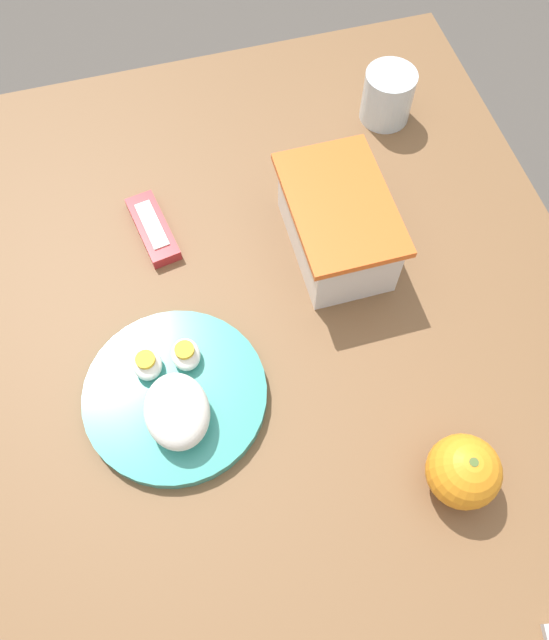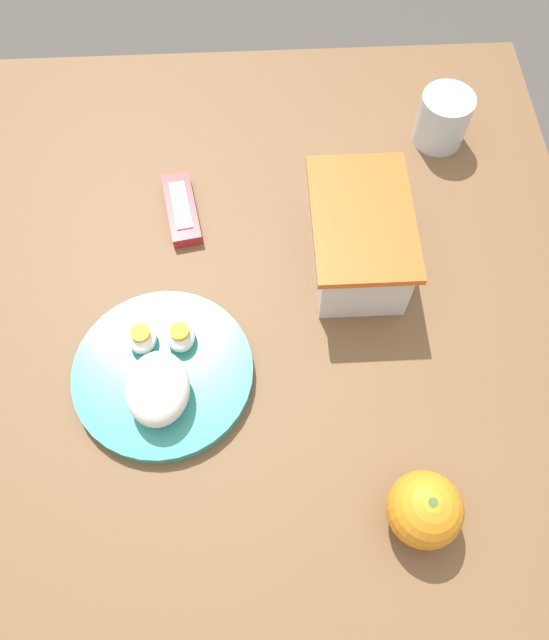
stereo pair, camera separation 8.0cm
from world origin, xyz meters
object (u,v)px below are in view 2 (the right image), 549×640
object	(u,v)px
food_container	(358,241)
drinking_glass	(443,119)
candy_bar	(182,209)
orange_fruit	(425,510)
rice_plate	(162,375)

from	to	relation	value
food_container	drinking_glass	xyz separation A→B (m)	(-0.22, 0.15, -0.00)
food_container	candy_bar	xyz separation A→B (m)	(-0.09, -0.24, -0.04)
orange_fruit	food_container	bearing A→B (deg)	-174.41
orange_fruit	rice_plate	bearing A→B (deg)	-121.59
candy_bar	orange_fruit	bearing A→B (deg)	32.00
food_container	orange_fruit	xyz separation A→B (m)	(0.35, 0.03, -0.00)
food_container	orange_fruit	world-z (taller)	food_container
food_container	drinking_glass	distance (m)	0.27
food_container	candy_bar	bearing A→B (deg)	-110.53
rice_plate	candy_bar	bearing A→B (deg)	175.99
food_container	orange_fruit	size ratio (longest dim) A/B	2.36
food_container	drinking_glass	size ratio (longest dim) A/B	2.42
orange_fruit	rice_plate	xyz separation A→B (m)	(-0.18, -0.30, -0.02)
rice_plate	drinking_glass	world-z (taller)	drinking_glass
food_container	drinking_glass	world-z (taller)	food_container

